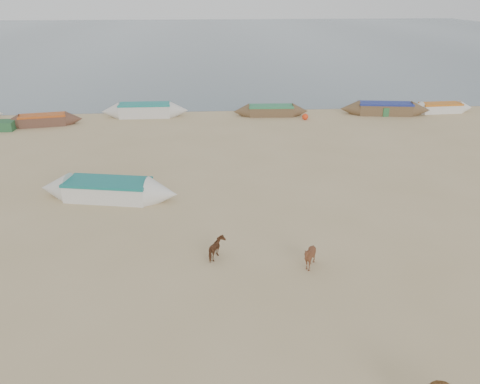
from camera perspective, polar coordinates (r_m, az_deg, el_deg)
name	(u,v)px	position (r m, az deg, el deg)	size (l,w,h in m)	color
ground	(250,266)	(16.07, 1.18, -8.97)	(140.00, 140.00, 0.00)	tan
sea	(207,38)	(95.88, -4.01, 18.28)	(160.00, 160.00, 0.00)	slate
calf_front	(309,257)	(15.86, 8.47, -7.80)	(0.73, 0.83, 0.91)	#5A301C
calf_right	(217,249)	(16.30, -2.77, -6.94)	(0.74, 0.63, 0.75)	brown
near_canoe	(108,190)	(21.59, -15.77, 0.26)	(6.28, 1.48, 0.86)	silver
waterline_canoes	(251,110)	(35.07, 1.34, 9.97)	(50.18, 5.17, 0.99)	beige
beach_clutter	(273,114)	(34.47, 4.04, 9.46)	(46.67, 3.86, 0.64)	#295B34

